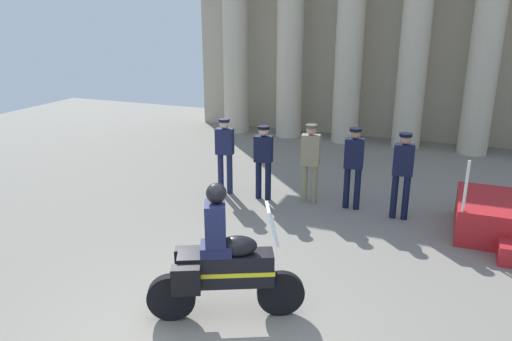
{
  "coord_description": "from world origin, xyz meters",
  "views": [
    {
      "loc": [
        2.68,
        -4.43,
        3.91
      ],
      "look_at": [
        -0.24,
        2.91,
        1.36
      ],
      "focal_mm": 34.59,
      "sensor_mm": 36.0,
      "label": 1
    }
  ],
  "objects_px": {
    "officer_in_row_1": "(263,157)",
    "officer_in_row_4": "(403,169)",
    "officer_in_row_0": "(225,150)",
    "motorcycle_with_rider": "(220,264)",
    "officer_in_row_3": "(354,162)",
    "officer_in_row_2": "(310,157)"
  },
  "relations": [
    {
      "from": "officer_in_row_0",
      "to": "motorcycle_with_rider",
      "type": "xyz_separation_m",
      "value": [
        1.98,
        -4.34,
        -0.21
      ]
    },
    {
      "from": "officer_in_row_0",
      "to": "officer_in_row_4",
      "type": "relative_size",
      "value": 0.98
    },
    {
      "from": "officer_in_row_1",
      "to": "officer_in_row_4",
      "type": "distance_m",
      "value": 2.87
    },
    {
      "from": "officer_in_row_2",
      "to": "officer_in_row_3",
      "type": "bearing_deg",
      "value": 172.47
    },
    {
      "from": "officer_in_row_2",
      "to": "officer_in_row_0",
      "type": "bearing_deg",
      "value": -3.43
    },
    {
      "from": "officer_in_row_2",
      "to": "motorcycle_with_rider",
      "type": "distance_m",
      "value": 4.47
    },
    {
      "from": "officer_in_row_3",
      "to": "officer_in_row_1",
      "type": "bearing_deg",
      "value": -2.01
    },
    {
      "from": "officer_in_row_2",
      "to": "motorcycle_with_rider",
      "type": "height_order",
      "value": "motorcycle_with_rider"
    },
    {
      "from": "officer_in_row_2",
      "to": "officer_in_row_4",
      "type": "distance_m",
      "value": 1.89
    },
    {
      "from": "officer_in_row_1",
      "to": "motorcycle_with_rider",
      "type": "height_order",
      "value": "motorcycle_with_rider"
    },
    {
      "from": "officer_in_row_3",
      "to": "motorcycle_with_rider",
      "type": "bearing_deg",
      "value": 72.19
    },
    {
      "from": "officer_in_row_2",
      "to": "officer_in_row_4",
      "type": "height_order",
      "value": "officer_in_row_4"
    },
    {
      "from": "officer_in_row_1",
      "to": "officer_in_row_4",
      "type": "xyz_separation_m",
      "value": [
        2.87,
        -0.01,
        0.06
      ]
    },
    {
      "from": "officer_in_row_1",
      "to": "officer_in_row_2",
      "type": "bearing_deg",
      "value": -177.01
    },
    {
      "from": "officer_in_row_3",
      "to": "officer_in_row_4",
      "type": "bearing_deg",
      "value": 162.89
    },
    {
      "from": "officer_in_row_2",
      "to": "officer_in_row_4",
      "type": "xyz_separation_m",
      "value": [
        1.88,
        -0.18,
        0.02
      ]
    },
    {
      "from": "officer_in_row_1",
      "to": "motorcycle_with_rider",
      "type": "distance_m",
      "value": 4.42
    },
    {
      "from": "officer_in_row_4",
      "to": "motorcycle_with_rider",
      "type": "distance_m",
      "value": 4.66
    },
    {
      "from": "officer_in_row_2",
      "to": "officer_in_row_4",
      "type": "bearing_deg",
      "value": 167.47
    },
    {
      "from": "officer_in_row_4",
      "to": "motorcycle_with_rider",
      "type": "xyz_separation_m",
      "value": [
        -1.83,
        -4.28,
        -0.23
      ]
    },
    {
      "from": "officer_in_row_1",
      "to": "officer_in_row_3",
      "type": "relative_size",
      "value": 0.95
    },
    {
      "from": "officer_in_row_1",
      "to": "officer_in_row_0",
      "type": "bearing_deg",
      "value": -10.28
    }
  ]
}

